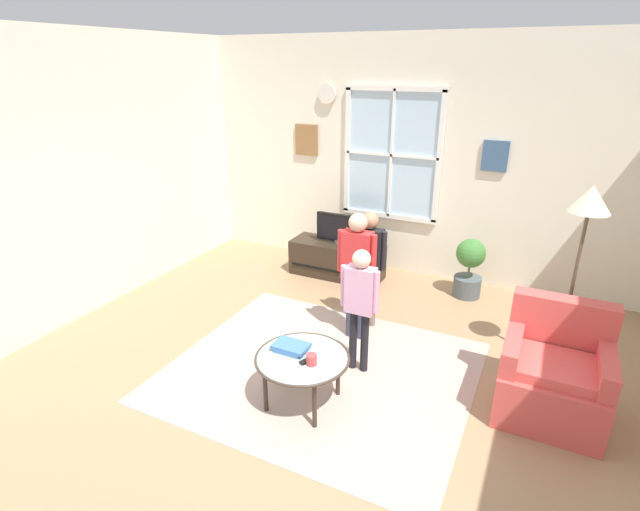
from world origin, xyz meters
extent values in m
cube|color=#9E7A56|center=(0.00, 0.00, -0.01)|extent=(6.21, 6.04, 0.02)
cube|color=silver|center=(0.00, 2.78, 1.44)|extent=(5.61, 0.12, 2.89)
cube|color=silver|center=(-0.30, 2.71, 1.50)|extent=(1.17, 0.02, 1.55)
cube|color=white|center=(-0.30, 2.69, 2.27)|extent=(1.23, 0.04, 0.06)
cube|color=white|center=(-0.30, 2.69, 0.72)|extent=(1.23, 0.04, 0.06)
cube|color=white|center=(-0.88, 2.69, 1.50)|extent=(0.06, 0.04, 1.55)
cube|color=white|center=(0.29, 2.69, 1.50)|extent=(0.06, 0.04, 1.55)
cube|color=white|center=(-0.30, 2.69, 1.50)|extent=(0.03, 0.04, 1.55)
cube|color=white|center=(-0.30, 2.69, 1.50)|extent=(1.17, 0.04, 0.03)
cube|color=olive|center=(-1.48, 2.70, 1.60)|extent=(0.32, 0.03, 0.40)
cube|color=#38567A|center=(0.91, 2.70, 1.58)|extent=(0.28, 0.03, 0.34)
cylinder|color=silver|center=(-1.17, 2.69, 2.19)|extent=(0.24, 0.04, 0.24)
cube|color=silver|center=(-2.87, 0.00, 1.44)|extent=(0.12, 5.44, 2.89)
cube|color=tan|center=(-0.05, 0.20, 0.00)|extent=(2.59, 2.23, 0.01)
cube|color=#2D2319|center=(-0.78, 2.17, 0.22)|extent=(1.18, 0.43, 0.44)
cube|color=black|center=(-0.78, 1.95, 0.15)|extent=(1.06, 0.02, 0.02)
cylinder|color=#4C4C4C|center=(-0.78, 2.17, 0.47)|extent=(0.08, 0.08, 0.05)
cube|color=black|center=(-0.78, 2.17, 0.65)|extent=(0.55, 0.05, 0.35)
cube|color=black|center=(-0.78, 2.14, 0.65)|extent=(0.51, 0.01, 0.31)
cube|color=#D14C47|center=(1.79, 0.48, 0.21)|extent=(0.76, 0.72, 0.42)
cube|color=#D14C47|center=(1.79, 0.78, 0.65)|extent=(0.76, 0.16, 0.45)
cube|color=#D14C47|center=(1.47, 0.48, 0.52)|extent=(0.12, 0.65, 0.20)
cube|color=#D14C47|center=(2.11, 0.48, 0.52)|extent=(0.12, 0.65, 0.20)
cube|color=#E1524D|center=(1.79, 0.43, 0.46)|extent=(0.61, 0.50, 0.08)
cylinder|color=#99B2B7|center=(0.01, -0.24, 0.42)|extent=(0.73, 0.73, 0.02)
torus|color=#3F3328|center=(0.01, -0.24, 0.42)|extent=(0.75, 0.75, 0.02)
cylinder|color=#33281E|center=(-0.21, -0.03, 0.21)|extent=(0.04, 0.04, 0.41)
cylinder|color=#33281E|center=(0.22, -0.03, 0.21)|extent=(0.04, 0.04, 0.41)
cylinder|color=#33281E|center=(-0.21, -0.46, 0.21)|extent=(0.04, 0.04, 0.41)
cylinder|color=#33281E|center=(0.22, -0.46, 0.21)|extent=(0.04, 0.04, 0.41)
cube|color=#4B76B1|center=(-0.12, -0.19, 0.44)|extent=(0.21, 0.19, 0.02)
cube|color=#4170B4|center=(-0.12, -0.19, 0.47)|extent=(0.28, 0.19, 0.03)
cylinder|color=#BF3F3F|center=(0.12, -0.30, 0.47)|extent=(0.08, 0.08, 0.09)
cube|color=black|center=(0.08, -0.28, 0.44)|extent=(0.10, 0.14, 0.02)
cylinder|color=#726656|center=(-0.04, 1.16, 0.31)|extent=(0.07, 0.07, 0.62)
cylinder|color=#726656|center=(0.07, 1.16, 0.31)|extent=(0.07, 0.07, 0.62)
cube|color=black|center=(0.02, 1.16, 0.84)|extent=(0.27, 0.14, 0.44)
sphere|color=#A87A5B|center=(0.02, 1.16, 1.14)|extent=(0.17, 0.17, 0.17)
cylinder|color=black|center=(-0.14, 1.14, 0.86)|extent=(0.06, 0.06, 0.39)
cylinder|color=black|center=(0.17, 1.14, 0.86)|extent=(0.06, 0.06, 0.39)
cylinder|color=black|center=(0.18, 0.38, 0.29)|extent=(0.07, 0.07, 0.58)
cylinder|color=black|center=(0.29, 0.38, 0.29)|extent=(0.07, 0.07, 0.58)
cube|color=#DB9EBC|center=(0.23, 0.38, 0.78)|extent=(0.25, 0.13, 0.41)
sphere|color=beige|center=(0.23, 0.38, 1.06)|extent=(0.16, 0.16, 0.16)
cylinder|color=#DB9EBC|center=(0.09, 0.36, 0.80)|extent=(0.05, 0.05, 0.37)
cylinder|color=#DB9EBC|center=(0.38, 0.36, 0.80)|extent=(0.05, 0.05, 0.37)
cylinder|color=#333851|center=(-0.06, 0.88, 0.33)|extent=(0.08, 0.08, 0.65)
cylinder|color=#333851|center=(0.07, 0.88, 0.33)|extent=(0.08, 0.08, 0.65)
cube|color=red|center=(0.00, 0.88, 0.88)|extent=(0.28, 0.15, 0.46)
sphere|color=#D8AD8C|center=(0.00, 0.88, 1.20)|extent=(0.18, 0.18, 0.18)
cylinder|color=red|center=(-0.16, 0.86, 0.90)|extent=(0.06, 0.06, 0.41)
cylinder|color=red|center=(0.17, 0.86, 0.90)|extent=(0.06, 0.06, 0.41)
cylinder|color=#4C565B|center=(0.83, 2.30, 0.12)|extent=(0.31, 0.31, 0.24)
cylinder|color=#4C7238|center=(0.83, 2.30, 0.30)|extent=(0.02, 0.02, 0.13)
sphere|color=#3C7633|center=(0.83, 2.30, 0.54)|extent=(0.33, 0.33, 0.33)
cylinder|color=black|center=(1.83, 1.20, 0.01)|extent=(0.26, 0.26, 0.03)
cylinder|color=brown|center=(1.83, 1.20, 0.73)|extent=(0.03, 0.03, 1.46)
cone|color=beige|center=(1.83, 1.20, 1.56)|extent=(0.32, 0.32, 0.22)
camera|label=1|loc=(1.55, -3.07, 2.57)|focal=27.30mm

